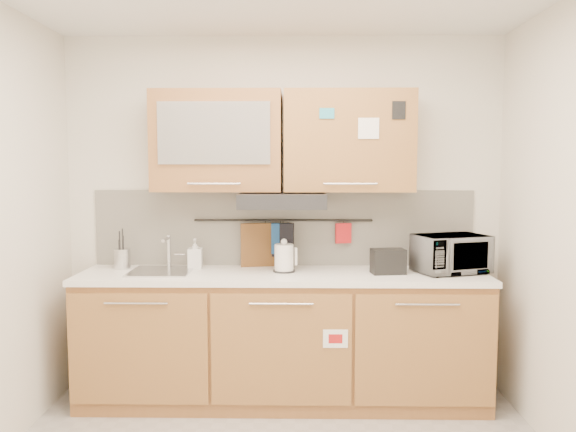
{
  "coord_description": "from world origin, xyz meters",
  "views": [
    {
      "loc": [
        0.1,
        -2.65,
        1.66
      ],
      "look_at": [
        0.04,
        1.05,
        1.33
      ],
      "focal_mm": 35.0,
      "sensor_mm": 36.0,
      "label": 1
    }
  ],
  "objects": [
    {
      "name": "backsplash",
      "position": [
        0.0,
        1.49,
        1.2
      ],
      "size": [
        2.8,
        0.02,
        0.56
      ],
      "primitive_type": "cube",
      "color": "silver",
      "rests_on": "countertop"
    },
    {
      "name": "toaster",
      "position": [
        0.73,
        1.17,
        1.01
      ],
      "size": [
        0.24,
        0.16,
        0.17
      ],
      "rotation": [
        0.0,
        0.0,
        0.13
      ],
      "color": "black",
      "rests_on": "countertop"
    },
    {
      "name": "sink",
      "position": [
        -0.85,
        1.21,
        0.92
      ],
      "size": [
        0.42,
        0.4,
        0.26
      ],
      "color": "silver",
      "rests_on": "countertop"
    },
    {
      "name": "oven_mitt",
      "position": [
        -0.02,
        1.44,
        1.13
      ],
      "size": [
        0.14,
        0.05,
        0.22
      ],
      "primitive_type": "cube",
      "rotation": [
        0.0,
        0.0,
        0.13
      ],
      "color": "navy",
      "rests_on": "utensil_rail"
    },
    {
      "name": "dark_pouch",
      "position": [
        -0.0,
        1.44,
        1.12
      ],
      "size": [
        0.16,
        0.07,
        0.25
      ],
      "primitive_type": "cube",
      "rotation": [
        0.0,
        0.0,
        -0.19
      ],
      "color": "black",
      "rests_on": "utensil_rail"
    },
    {
      "name": "countertop",
      "position": [
        0.0,
        1.19,
        0.9
      ],
      "size": [
        2.82,
        0.62,
        0.04
      ],
      "primitive_type": "cube",
      "color": "white",
      "rests_on": "base_cabinet"
    },
    {
      "name": "utensil_rail",
      "position": [
        0.0,
        1.45,
        1.26
      ],
      "size": [
        1.3,
        0.02,
        0.02
      ],
      "primitive_type": "cylinder",
      "rotation": [
        0.0,
        1.57,
        0.0
      ],
      "color": "black",
      "rests_on": "backsplash"
    },
    {
      "name": "pot_holder",
      "position": [
        0.44,
        1.44,
        1.17
      ],
      "size": [
        0.12,
        0.05,
        0.15
      ],
      "primitive_type": "cube",
      "rotation": [
        0.0,
        0.0,
        0.29
      ],
      "color": "red",
      "rests_on": "utensil_rail"
    },
    {
      "name": "base_cabinet",
      "position": [
        0.0,
        1.19,
        0.41
      ],
      "size": [
        2.8,
        0.64,
        0.88
      ],
      "color": "#986035",
      "rests_on": "floor"
    },
    {
      "name": "range_hood",
      "position": [
        0.0,
        1.25,
        1.42
      ],
      "size": [
        0.6,
        0.46,
        0.1
      ],
      "primitive_type": "cube",
      "color": "black",
      "rests_on": "upper_cabinets"
    },
    {
      "name": "upper_cabinets",
      "position": [
        -0.0,
        1.32,
        1.83
      ],
      "size": [
        1.82,
        0.37,
        0.7
      ],
      "color": "#986035",
      "rests_on": "wall_back"
    },
    {
      "name": "wall_back",
      "position": [
        0.0,
        1.5,
        1.3
      ],
      "size": [
        3.2,
        0.0,
        3.2
      ],
      "primitive_type": "plane",
      "rotation": [
        1.57,
        0.0,
        0.0
      ],
      "color": "silver",
      "rests_on": "ground"
    },
    {
      "name": "microwave",
      "position": [
        1.17,
        1.22,
        1.05
      ],
      "size": [
        0.55,
        0.46,
        0.26
      ],
      "primitive_type": "imported",
      "rotation": [
        0.0,
        0.0,
        0.34
      ],
      "color": "#999999",
      "rests_on": "countertop"
    },
    {
      "name": "soap_bottle",
      "position": [
        -0.63,
        1.34,
        1.03
      ],
      "size": [
        0.1,
        0.11,
        0.22
      ],
      "primitive_type": "imported",
      "rotation": [
        0.0,
        0.0,
        0.06
      ],
      "color": "#999999",
      "rests_on": "countertop"
    },
    {
      "name": "cutting_board",
      "position": [
        -0.13,
        1.44,
        1.02
      ],
      "size": [
        0.36,
        0.1,
        0.45
      ],
      "primitive_type": "cube",
      "rotation": [
        0.0,
        0.0,
        0.19
      ],
      "color": "brown",
      "rests_on": "utensil_rail"
    },
    {
      "name": "utensil_crock",
      "position": [
        -1.16,
        1.32,
        1.0
      ],
      "size": [
        0.13,
        0.13,
        0.29
      ],
      "rotation": [
        0.0,
        0.0,
        0.14
      ],
      "color": "#BCBCC1",
      "rests_on": "countertop"
    },
    {
      "name": "kettle",
      "position": [
        0.01,
        1.22,
        1.01
      ],
      "size": [
        0.18,
        0.16,
        0.23
      ],
      "rotation": [
        0.0,
        0.0,
        0.28
      ],
      "color": "white",
      "rests_on": "countertop"
    }
  ]
}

